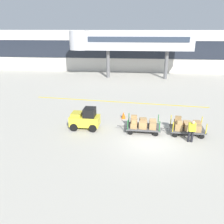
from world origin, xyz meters
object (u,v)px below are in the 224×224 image
baggage_tug (85,119)px  baggage_handler (192,130)px  baggage_cart_lead (143,124)px  baggage_cart_middle (187,126)px  safety_cone_near (123,115)px

baggage_tug → baggage_handler: (7.14, -1.41, 0.11)m
baggage_cart_lead → baggage_cart_middle: 3.00m
baggage_handler → safety_cone_near: (-4.50, 3.70, -0.59)m
baggage_cart_lead → baggage_handler: baggage_handler is taller
safety_cone_near → baggage_handler: bearing=-39.4°
baggage_tug → baggage_handler: baggage_tug is taller
baggage_tug → baggage_cart_lead: baggage_tug is taller
baggage_cart_middle → baggage_handler: size_ratio=1.93×
baggage_cart_middle → baggage_handler: (0.02, -1.23, 0.30)m
baggage_handler → baggage_tug: bearing=168.8°
baggage_tug → baggage_cart_middle: 7.12m
baggage_tug → baggage_cart_middle: baggage_tug is taller
baggage_handler → baggage_cart_middle: bearing=90.8°
baggage_cart_middle → safety_cone_near: 5.12m
baggage_cart_lead → baggage_cart_middle: baggage_cart_middle is taller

